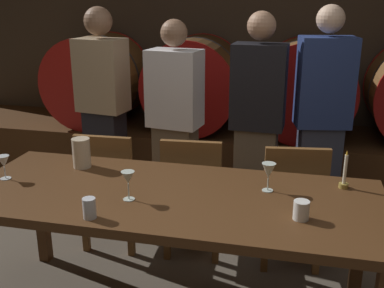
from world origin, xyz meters
name	(u,v)px	position (x,y,z in m)	size (l,w,h in m)	color
back_wall	(256,50)	(0.00, 2.95, 1.22)	(6.82, 0.24, 2.43)	#473A2D
barrel_shelf	(246,156)	(0.00, 2.40, 0.26)	(6.14, 0.90, 0.51)	#4C2D16
wine_barrel_far_left	(98,79)	(-1.52, 2.40, 0.95)	(0.89, 0.76, 0.89)	brown
wine_barrel_center_left	(195,84)	(-0.52, 2.40, 0.95)	(0.89, 0.76, 0.89)	#513319
wine_barrel_center_right	(304,89)	(0.50, 2.40, 0.95)	(0.89, 0.76, 0.89)	brown
dining_table	(171,206)	(-0.16, 0.26, 0.70)	(2.21, 0.88, 0.78)	#4C2D16
chair_left	(110,185)	(-0.80, 0.92, 0.49)	(0.42, 0.42, 0.88)	brown
chair_center	(193,191)	(-0.20, 0.95, 0.49)	(0.43, 0.43, 0.88)	brown
chair_right	(292,199)	(0.46, 0.96, 0.49)	(0.45, 0.45, 0.88)	brown
guest_far_left	(104,112)	(-1.06, 1.47, 0.87)	(0.41, 0.30, 1.69)	black
guest_center_left	(175,128)	(-0.43, 1.31, 0.82)	(0.41, 0.30, 1.61)	brown
guest_center_right	(257,126)	(0.18, 1.39, 0.85)	(0.39, 0.26, 1.67)	brown
guest_far_right	(321,124)	(0.63, 1.46, 0.88)	(0.42, 0.31, 1.71)	#33384C
candle_center	(344,177)	(0.73, 0.54, 0.84)	(0.05, 0.05, 0.21)	olive
pitcher	(81,153)	(-0.79, 0.51, 0.87)	(0.11, 0.11, 0.18)	beige
wine_glass_far_left	(4,162)	(-1.13, 0.24, 0.88)	(0.07, 0.07, 0.14)	white
wine_glass_center_left	(128,179)	(-0.35, 0.14, 0.89)	(0.07, 0.07, 0.15)	silver
wine_glass_center_right	(269,171)	(0.33, 0.41, 0.89)	(0.07, 0.07, 0.16)	silver
cup_left	(89,208)	(-0.46, -0.10, 0.83)	(0.06, 0.06, 0.10)	silver
cup_right	(301,210)	(0.50, 0.11, 0.82)	(0.07, 0.07, 0.09)	white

